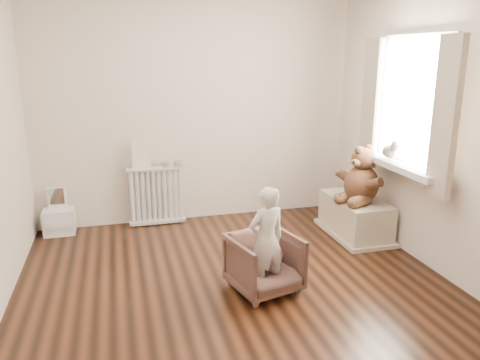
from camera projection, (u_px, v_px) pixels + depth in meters
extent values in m
cube|color=black|center=(237.00, 287.00, 3.92)|extent=(3.60, 3.60, 0.01)
cube|color=beige|center=(196.00, 108.00, 5.26)|extent=(3.60, 0.02, 2.60)
cube|color=beige|center=(347.00, 204.00, 1.90)|extent=(3.60, 0.02, 2.60)
cube|color=beige|center=(438.00, 124.00, 4.03)|extent=(0.02, 3.60, 2.60)
cube|color=white|center=(415.00, 103.00, 4.26)|extent=(0.03, 0.90, 1.10)
cube|color=silver|center=(400.00, 166.00, 4.39)|extent=(0.22, 1.10, 0.06)
cube|color=#B7A790|center=(445.00, 119.00, 3.71)|extent=(0.06, 0.26, 1.30)
cube|color=#B7A790|center=(371.00, 104.00, 4.78)|extent=(0.06, 0.26, 1.30)
cube|color=silver|center=(156.00, 191.00, 5.26)|extent=(0.63, 0.12, 0.67)
cube|color=beige|center=(141.00, 154.00, 5.11)|extent=(0.19, 0.02, 0.32)
cylinder|color=#A59E8C|center=(166.00, 164.00, 5.21)|extent=(0.10, 0.10, 0.06)
cylinder|color=#A59E8C|center=(178.00, 164.00, 5.24)|extent=(0.10, 0.10, 0.06)
cube|color=silver|center=(58.00, 210.00, 5.00)|extent=(0.32, 0.23, 0.50)
imported|color=brown|center=(264.00, 263.00, 3.80)|extent=(0.63, 0.64, 0.48)
imported|color=beige|center=(267.00, 240.00, 3.70)|extent=(0.37, 0.29, 0.88)
cube|color=beige|center=(355.00, 217.00, 5.00)|extent=(0.46, 0.86, 0.40)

